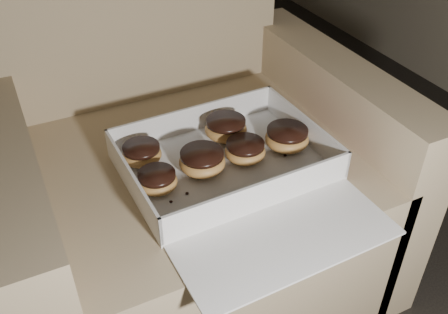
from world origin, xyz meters
TOP-DOWN VIEW (x-y plane):
  - armchair at (0.64, -0.21)m, footprint 0.87×0.74m
  - bakery_box at (0.68, -0.39)m, footprint 0.42×0.49m
  - donut_a at (0.72, -0.26)m, footprint 0.10×0.10m
  - donut_b at (0.52, -0.27)m, footprint 0.08×0.08m
  - donut_c at (0.83, -0.35)m, footprint 0.10×0.10m
  - donut_d at (0.52, -0.36)m, footprint 0.08×0.08m
  - donut_e at (0.73, -0.35)m, footprint 0.09×0.09m
  - donut_f at (0.63, -0.35)m, footprint 0.10×0.10m
  - crumb_a at (0.83, -0.38)m, footprint 0.01×0.01m
  - crumb_b at (0.70, -0.47)m, footprint 0.01×0.01m
  - crumb_c at (0.57, -0.40)m, footprint 0.01×0.01m
  - crumb_d at (0.81, -0.38)m, footprint 0.01×0.01m
  - crumb_e at (0.53, -0.41)m, footprint 0.01×0.01m

SIDE VIEW (x-z plane):
  - armchair at x=0.64m, z-range -0.17..0.74m
  - crumb_a at x=0.83m, z-range 0.42..0.42m
  - crumb_b at x=0.70m, z-range 0.42..0.42m
  - crumb_c at x=0.57m, z-range 0.42..0.42m
  - crumb_d at x=0.81m, z-range 0.42..0.42m
  - crumb_e at x=0.53m, z-range 0.42..0.42m
  - bakery_box at x=0.68m, z-range 0.39..0.46m
  - donut_d at x=0.52m, z-range 0.42..0.46m
  - donut_b at x=0.52m, z-range 0.42..0.46m
  - donut_e at x=0.73m, z-range 0.42..0.46m
  - donut_a at x=0.72m, z-range 0.42..0.46m
  - donut_f at x=0.63m, z-range 0.42..0.47m
  - donut_c at x=0.83m, z-range 0.42..0.47m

